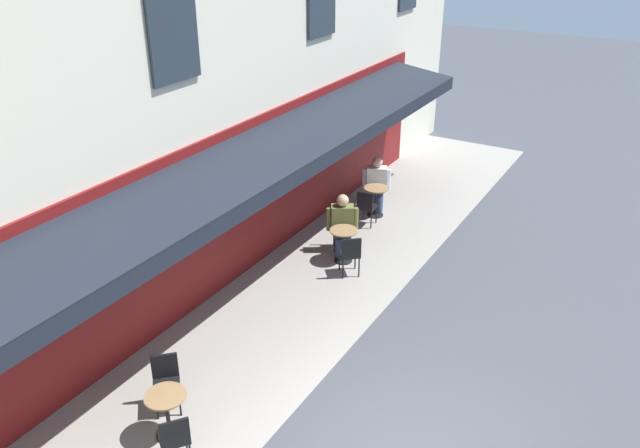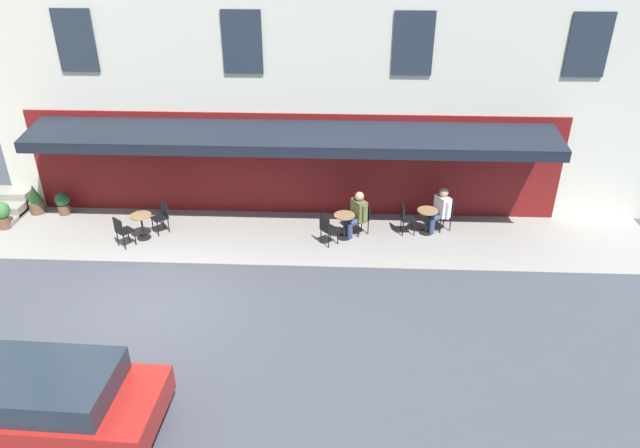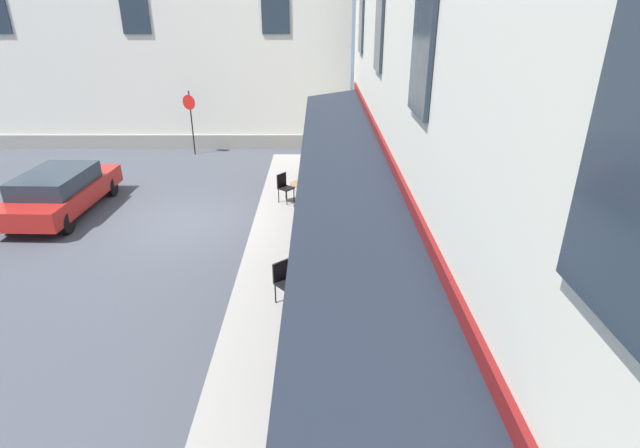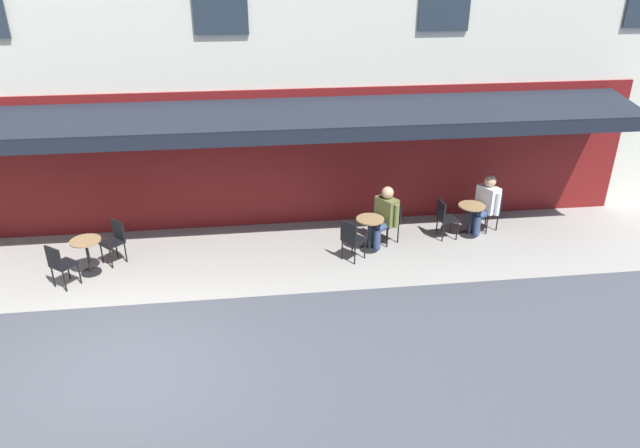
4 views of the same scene
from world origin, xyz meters
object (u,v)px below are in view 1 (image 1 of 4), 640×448
(cafe_chair_black_under_awning, at_px, (342,225))
(seated_patron_in_olive, at_px, (343,223))
(cafe_table_near_entrance, at_px, (376,197))
(cafe_chair_black_corner_left, at_px, (376,185))
(cafe_chair_black_near_door, at_px, (166,378))
(seated_companion_in_white, at_px, (377,182))
(cafe_table_mid_terrace, at_px, (344,241))
(cafe_chair_black_facing_street, at_px, (350,252))
(cafe_table_streetside, at_px, (167,409))
(cafe_chair_black_kerbside, at_px, (175,437))
(cafe_chair_black_corner_right, at_px, (366,205))

(cafe_chair_black_under_awning, relative_size, seated_patron_in_olive, 0.67)
(cafe_table_near_entrance, relative_size, cafe_chair_black_corner_left, 0.82)
(cafe_chair_black_near_door, xyz_separation_m, seated_companion_in_white, (-8.12, -0.44, 0.17))
(cafe_chair_black_corner_left, bearing_deg, seated_companion_in_white, 25.02)
(cafe_table_near_entrance, relative_size, cafe_chair_black_near_door, 0.82)
(cafe_table_near_entrance, height_order, seated_patron_in_olive, seated_patron_in_olive)
(seated_patron_in_olive, bearing_deg, cafe_table_mid_terrace, 32.18)
(cafe_chair_black_corner_left, distance_m, cafe_table_mid_terrace, 3.06)
(cafe_chair_black_facing_street, bearing_deg, cafe_table_streetside, -1.38)
(cafe_table_near_entrance, bearing_deg, seated_patron_in_olive, 5.16)
(seated_patron_in_olive, distance_m, seated_companion_in_white, 2.46)
(cafe_table_near_entrance, distance_m, seated_patron_in_olive, 2.08)
(cafe_table_streetside, height_order, seated_companion_in_white, seated_companion_in_white)
(cafe_chair_black_corner_left, height_order, cafe_chair_black_facing_street, same)
(cafe_chair_black_kerbside, bearing_deg, cafe_chair_black_corner_left, -170.94)
(cafe_table_near_entrance, bearing_deg, cafe_table_streetside, 4.84)
(cafe_chair_black_corner_right, relative_size, cafe_chair_black_facing_street, 1.00)
(cafe_chair_black_corner_left, distance_m, cafe_chair_black_near_door, 8.34)
(cafe_chair_black_near_door, bearing_deg, cafe_table_near_entrance, -178.07)
(cafe_table_mid_terrace, distance_m, cafe_chair_black_under_awning, 0.63)
(cafe_chair_black_corner_right, xyz_separation_m, cafe_chair_black_facing_street, (2.25, 0.77, 0.00))
(cafe_table_streetside, bearing_deg, cafe_chair_black_facing_street, 178.62)
(cafe_chair_black_kerbside, bearing_deg, seated_companion_in_white, -171.32)
(cafe_chair_black_near_door, height_order, seated_patron_in_olive, seated_patron_in_olive)
(cafe_table_near_entrance, xyz_separation_m, cafe_chair_black_near_door, (7.75, 0.26, 0.06))
(cafe_chair_black_corner_right, xyz_separation_m, seated_companion_in_white, (-1.01, -0.23, 0.17))
(cafe_table_streetside, height_order, cafe_chair_black_near_door, cafe_chair_black_near_door)
(cafe_chair_black_corner_left, distance_m, seated_patron_in_olive, 2.67)
(cafe_chair_black_corner_right, xyz_separation_m, cafe_table_streetside, (7.58, 0.64, -0.06))
(seated_patron_in_olive, bearing_deg, cafe_chair_black_facing_street, 37.66)
(seated_patron_in_olive, bearing_deg, cafe_chair_black_corner_right, -174.69)
(cafe_chair_black_kerbside, bearing_deg, cafe_chair_black_corner_right, -171.85)
(cafe_chair_black_corner_right, bearing_deg, cafe_chair_black_under_awning, 0.78)
(cafe_table_streetside, bearing_deg, cafe_table_near_entrance, -175.16)
(cafe_chair_black_facing_street, xyz_separation_m, cafe_chair_black_under_awning, (-1.01, -0.75, 0.00))
(cafe_table_mid_terrace, xyz_separation_m, seated_patron_in_olive, (-0.35, -0.22, 0.23))
(cafe_chair_black_under_awning, xyz_separation_m, cafe_table_streetside, (6.33, 0.63, -0.06))
(cafe_table_near_entrance, relative_size, seated_patron_in_olive, 0.55)
(cafe_table_mid_terrace, bearing_deg, cafe_chair_black_corner_left, -167.26)
(cafe_chair_black_near_door, bearing_deg, cafe_chair_black_under_awning, -178.14)
(cafe_chair_black_corner_left, distance_m, cafe_table_streetside, 8.83)
(cafe_table_streetside, bearing_deg, seated_companion_in_white, -174.21)
(cafe_chair_black_facing_street, xyz_separation_m, seated_companion_in_white, (-3.26, -1.00, 0.17))
(cafe_table_streetside, relative_size, seated_companion_in_white, 0.55)
(seated_patron_in_olive, bearing_deg, cafe_chair_black_kerbside, 8.77)
(cafe_chair_black_near_door, bearing_deg, cafe_chair_black_corner_left, -176.37)
(seated_companion_in_white, bearing_deg, cafe_chair_black_near_door, 3.07)
(cafe_table_near_entrance, xyz_separation_m, cafe_chair_black_kerbside, (8.59, 1.19, 0.06))
(cafe_chair_black_kerbside, relative_size, seated_companion_in_white, 0.67)
(cafe_table_mid_terrace, bearing_deg, cafe_chair_black_kerbside, 7.25)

